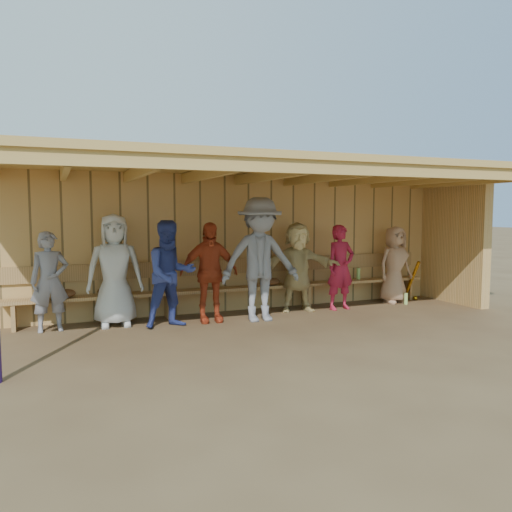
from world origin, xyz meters
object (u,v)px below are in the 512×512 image
(player_f, at_px, (298,267))
(bench, at_px, (240,282))
(player_g, at_px, (341,267))
(player_d, at_px, (209,272))
(player_a, at_px, (50,281))
(player_c, at_px, (171,274))
(player_e, at_px, (260,260))
(player_h, at_px, (395,265))
(player_b, at_px, (115,270))

(player_f, distance_m, bench, 1.06)
(player_g, bearing_deg, player_d, 177.55)
(player_a, relative_size, player_c, 0.91)
(player_a, distance_m, player_e, 3.19)
(player_e, relative_size, player_h, 1.34)
(player_b, height_order, player_e, player_e)
(player_f, relative_size, player_h, 1.07)
(player_a, relative_size, player_b, 0.85)
(player_b, xyz_separation_m, player_e, (2.21, -0.51, 0.13))
(player_g, bearing_deg, player_a, 173.27)
(player_e, bearing_deg, player_d, 167.83)
(player_a, xyz_separation_m, player_g, (4.85, -0.18, 0.02))
(player_f, bearing_deg, bench, 172.13)
(player_b, xyz_separation_m, player_c, (0.78, -0.40, -0.05))
(player_c, bearing_deg, player_e, -11.03)
(player_b, xyz_separation_m, player_f, (3.12, -0.04, -0.08))
(player_g, bearing_deg, player_c, 179.38)
(player_a, xyz_separation_m, bench, (3.09, 0.31, -0.21))
(player_h, distance_m, bench, 3.11)
(player_g, relative_size, bench, 0.20)
(player_a, height_order, player_g, player_g)
(player_d, xyz_separation_m, player_g, (2.49, 0.09, -0.03))
(player_a, height_order, player_c, player_c)
(player_h, relative_size, bench, 0.19)
(bench, bearing_deg, player_e, -86.39)
(player_a, distance_m, player_g, 4.85)
(player_g, bearing_deg, player_h, 3.02)
(player_f, height_order, player_g, player_f)
(player_e, distance_m, player_f, 1.04)
(player_f, bearing_deg, player_c, -159.34)
(player_c, height_order, bench, player_c)
(player_c, xyz_separation_m, player_e, (1.43, -0.11, 0.18))
(player_a, height_order, player_b, player_b)
(player_a, distance_m, player_f, 4.05)
(bench, bearing_deg, player_b, -171.95)
(player_e, relative_size, bench, 0.26)
(player_f, relative_size, bench, 0.21)
(player_e, bearing_deg, bench, 98.02)
(player_d, distance_m, player_f, 1.71)
(player_e, bearing_deg, player_h, 13.87)
(player_d, xyz_separation_m, player_h, (3.82, 0.27, -0.06))
(player_c, relative_size, player_f, 1.03)
(player_c, bearing_deg, player_a, 160.14)
(player_b, bearing_deg, bench, 11.51)
(player_b, bearing_deg, player_h, 3.46)
(player_b, distance_m, player_f, 3.12)
(player_a, relative_size, player_e, 0.74)
(player_c, height_order, player_g, player_c)
(player_c, bearing_deg, player_b, 146.17)
(player_h, bearing_deg, player_c, -179.20)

